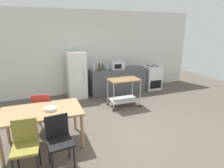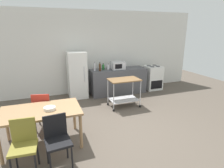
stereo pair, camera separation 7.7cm
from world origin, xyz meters
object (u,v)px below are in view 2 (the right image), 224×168
chair_black (57,138)px  bottle_wine (95,67)px  microwave (118,65)px  bottle_sesame_oil (108,67)px  refrigerator (77,75)px  kitchen_cart (124,88)px  dining_table (41,114)px  fruit_bowl (50,108)px  chair_olive (24,143)px  bottle_vinegar (100,67)px  stove_oven (153,78)px  chair_red (43,108)px  bottle_sparkling_water (103,67)px

chair_black → bottle_wine: 3.52m
microwave → bottle_sesame_oil: bearing=172.0°
refrigerator → kitchen_cart: (1.15, -1.31, -0.20)m
chair_black → bottle_sesame_oil: 3.79m
dining_table → kitchen_cart: 2.61m
chair_black → fruit_bowl: bearing=89.4°
chair_black → kitchen_cart: chair_black is taller
chair_black → fruit_bowl: size_ratio=3.98×
chair_olive → refrigerator: bearing=70.2°
refrigerator → bottle_vinegar: bearing=-14.6°
refrigerator → fruit_bowl: (-0.99, -2.60, 0.00)m
dining_table → bottle_sesame_oil: (2.24, 2.45, 0.31)m
chair_olive → kitchen_cart: size_ratio=0.98×
stove_oven → bottle_vinegar: (-2.16, -0.11, 0.57)m
chair_red → chair_olive: size_ratio=1.00×
bottle_sparkling_water → bottle_sesame_oil: 0.18m
dining_table → bottle_wine: (1.74, 2.41, 0.36)m
kitchen_cart → bottle_sesame_oil: bearing=93.0°
chair_olive → dining_table: bearing=72.7°
bottle_sparkling_water → fruit_bowl: 3.21m
kitchen_cart → fruit_bowl: 2.51m
dining_table → chair_olive: size_ratio=1.69×
dining_table → bottle_wine: bearing=54.2°
dining_table → bottle_wine: bottle_wine is taller
chair_olive → fruit_bowl: (0.44, 0.63, 0.26)m
microwave → fruit_bowl: microwave is taller
bottle_sesame_oil → fruit_bowl: bearing=-129.5°
kitchen_cart → fruit_bowl: kitchen_cart is taller
refrigerator → bottle_wine: bearing=-12.2°
fruit_bowl → refrigerator: bearing=69.1°
bottle_wine → stove_oven: bearing=1.1°
stove_oven → bottle_vinegar: size_ratio=3.13×
dining_table → kitchen_cart: kitchen_cart is taller
chair_red → stove_oven: stove_oven is taller
stove_oven → bottle_wine: size_ratio=3.05×
chair_black → refrigerator: (0.92, 3.27, 0.26)m
chair_red → microwave: microwave is taller
bottle_vinegar → bottle_sparkling_water: bottle_vinegar is taller
stove_oven → bottle_wine: bearing=-178.9°
bottle_vinegar → bottle_sesame_oil: (0.34, 0.11, -0.04)m
bottle_sesame_oil → bottle_sparkling_water: bearing=161.2°
chair_black → refrigerator: 3.41m
chair_red → stove_oven: 4.43m
refrigerator → fruit_bowl: refrigerator is taller
refrigerator → chair_red: bearing=-120.8°
kitchen_cart → microwave: microwave is taller
kitchen_cart → bottle_sparkling_water: size_ratio=4.08×
kitchen_cart → bottle_vinegar: (-0.40, 1.11, 0.45)m
stove_oven → bottle_sesame_oil: bearing=-179.9°
chair_olive → kitchen_cart: 3.22m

